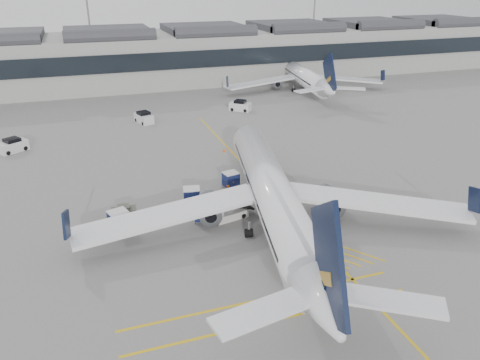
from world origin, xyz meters
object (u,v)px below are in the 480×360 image
object	(u,v)px
ramp_agent_b	(228,193)
baggage_cart_a	(231,179)
pushback_tug	(124,213)
ramp_agent_a	(232,183)
airliner_main	(273,196)
belt_loader	(225,214)

from	to	relation	value
ramp_agent_b	baggage_cart_a	bearing A→B (deg)	-134.36
pushback_tug	ramp_agent_a	bearing A→B (deg)	16.45
pushback_tug	ramp_agent_b	bearing A→B (deg)	5.01
pushback_tug	airliner_main	bearing A→B (deg)	-21.85
airliner_main	ramp_agent_b	distance (m)	7.58
airliner_main	ramp_agent_a	world-z (taller)	airliner_main
airliner_main	belt_loader	world-z (taller)	airliner_main
airliner_main	ramp_agent_a	bearing A→B (deg)	108.43
baggage_cart_a	ramp_agent_b	distance (m)	3.54
belt_loader	ramp_agent_a	world-z (taller)	belt_loader
ramp_agent_a	ramp_agent_b	world-z (taller)	ramp_agent_b
belt_loader	ramp_agent_a	distance (m)	7.23
belt_loader	ramp_agent_a	xyz separation A→B (m)	(2.90, 6.62, 0.20)
airliner_main	ramp_agent_a	distance (m)	9.77
airliner_main	pushback_tug	world-z (taller)	airliner_main
belt_loader	pushback_tug	world-z (taller)	belt_loader
baggage_cart_a	pushback_tug	distance (m)	13.20
ramp_agent_a	pushback_tug	xyz separation A→B (m)	(-12.65, -3.08, -0.19)
airliner_main	pushback_tug	distance (m)	15.38
belt_loader	ramp_agent_b	bearing A→B (deg)	56.87
airliner_main	belt_loader	xyz separation A→B (m)	(-4.03, 2.77, -2.65)
ramp_agent_a	pushback_tug	bearing A→B (deg)	177.41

